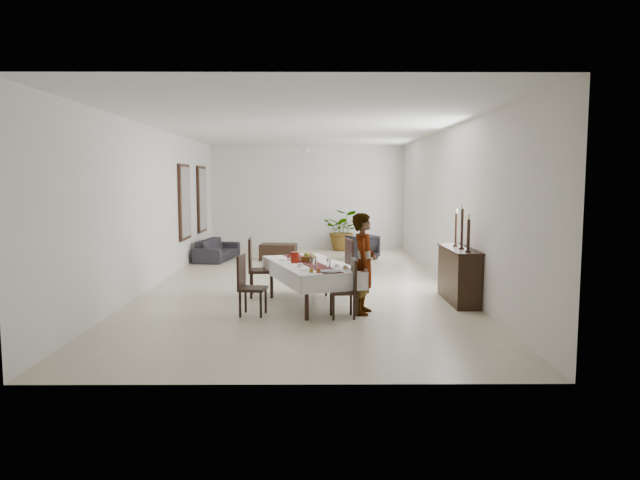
# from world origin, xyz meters

# --- Properties ---
(floor) EXTENTS (6.00, 12.00, 0.00)m
(floor) POSITION_xyz_m (0.00, 0.00, 0.00)
(floor) COLOR beige
(floor) RESTS_ON ground
(ceiling) EXTENTS (6.00, 12.00, 0.02)m
(ceiling) POSITION_xyz_m (0.00, 0.00, 3.20)
(ceiling) COLOR white
(ceiling) RESTS_ON wall_back
(wall_back) EXTENTS (6.00, 0.02, 3.20)m
(wall_back) POSITION_xyz_m (0.00, 6.00, 1.60)
(wall_back) COLOR silver
(wall_back) RESTS_ON floor
(wall_front) EXTENTS (6.00, 0.02, 3.20)m
(wall_front) POSITION_xyz_m (0.00, -6.00, 1.60)
(wall_front) COLOR silver
(wall_front) RESTS_ON floor
(wall_left) EXTENTS (0.02, 12.00, 3.20)m
(wall_left) POSITION_xyz_m (-3.00, 0.00, 1.60)
(wall_left) COLOR silver
(wall_left) RESTS_ON floor
(wall_right) EXTENTS (0.02, 12.00, 3.20)m
(wall_right) POSITION_xyz_m (3.00, 0.00, 1.60)
(wall_right) COLOR silver
(wall_right) RESTS_ON floor
(dining_table_top) EXTENTS (1.62, 2.43, 0.05)m
(dining_table_top) POSITION_xyz_m (0.17, -2.10, 0.68)
(dining_table_top) COLOR black
(dining_table_top) RESTS_ON table_leg_fl
(table_leg_fl) EXTENTS (0.08, 0.08, 0.66)m
(table_leg_fl) POSITION_xyz_m (0.13, -3.24, 0.33)
(table_leg_fl) COLOR black
(table_leg_fl) RESTS_ON floor
(table_leg_fr) EXTENTS (0.08, 0.08, 0.66)m
(table_leg_fr) POSITION_xyz_m (0.91, -2.97, 0.33)
(table_leg_fr) COLOR black
(table_leg_fr) RESTS_ON floor
(table_leg_bl) EXTENTS (0.08, 0.08, 0.66)m
(table_leg_bl) POSITION_xyz_m (-0.57, -1.22, 0.33)
(table_leg_bl) COLOR black
(table_leg_bl) RESTS_ON floor
(table_leg_br) EXTENTS (0.08, 0.08, 0.66)m
(table_leg_br) POSITION_xyz_m (0.21, -0.95, 0.33)
(table_leg_br) COLOR black
(table_leg_br) RESTS_ON floor
(tablecloth_top) EXTENTS (1.83, 2.65, 0.01)m
(tablecloth_top) POSITION_xyz_m (0.17, -2.10, 0.71)
(tablecloth_top) COLOR white
(tablecloth_top) RESTS_ON dining_table_top
(tablecloth_drape_left) EXTENTS (0.80, 2.29, 0.28)m
(tablecloth_drape_left) POSITION_xyz_m (-0.35, -2.28, 0.57)
(tablecloth_drape_left) COLOR white
(tablecloth_drape_left) RESTS_ON dining_table_top
(tablecloth_drape_right) EXTENTS (0.80, 2.29, 0.28)m
(tablecloth_drape_right) POSITION_xyz_m (0.69, -1.92, 0.57)
(tablecloth_drape_right) COLOR white
(tablecloth_drape_right) RESTS_ON dining_table_top
(tablecloth_drape_near) EXTENTS (1.05, 0.37, 0.28)m
(tablecloth_drape_near) POSITION_xyz_m (0.56, -3.24, 0.57)
(tablecloth_drape_near) COLOR white
(tablecloth_drape_near) RESTS_ON dining_table_top
(tablecloth_drape_far) EXTENTS (1.05, 0.37, 0.28)m
(tablecloth_drape_far) POSITION_xyz_m (-0.22, -0.96, 0.57)
(tablecloth_drape_far) COLOR silver
(tablecloth_drape_far) RESTS_ON dining_table_top
(table_runner) EXTENTS (1.07, 2.32, 0.00)m
(table_runner) POSITION_xyz_m (0.17, -2.10, 0.72)
(table_runner) COLOR maroon
(table_runner) RESTS_ON tablecloth_top
(red_pitcher) EXTENTS (0.18, 0.18, 0.19)m
(red_pitcher) POSITION_xyz_m (-0.10, -2.04, 0.81)
(red_pitcher) COLOR maroon
(red_pitcher) RESTS_ON tablecloth_top
(pitcher_handle) EXTENTS (0.11, 0.05, 0.11)m
(pitcher_handle) POSITION_xyz_m (-0.17, -2.07, 0.81)
(pitcher_handle) COLOR maroon
(pitcher_handle) RESTS_ON red_pitcher
(wine_glass_near) EXTENTS (0.07, 0.07, 0.16)m
(wine_glass_near) POSITION_xyz_m (0.47, -2.64, 0.79)
(wine_glass_near) COLOR white
(wine_glass_near) RESTS_ON tablecloth_top
(wine_glass_mid) EXTENTS (0.07, 0.07, 0.16)m
(wine_glass_mid) POSITION_xyz_m (0.25, -2.61, 0.79)
(wine_glass_mid) COLOR white
(wine_glass_mid) RESTS_ON tablecloth_top
(wine_glass_far) EXTENTS (0.07, 0.07, 0.16)m
(wine_glass_far) POSITION_xyz_m (0.20, -2.04, 0.79)
(wine_glass_far) COLOR silver
(wine_glass_far) RESTS_ON tablecloth_top
(teacup_right) EXTENTS (0.08, 0.08, 0.06)m
(teacup_right) POSITION_xyz_m (0.62, -2.54, 0.74)
(teacup_right) COLOR white
(teacup_right) RESTS_ON saucer_right
(saucer_right) EXTENTS (0.14, 0.14, 0.01)m
(saucer_right) POSITION_xyz_m (0.62, -2.54, 0.72)
(saucer_right) COLOR silver
(saucer_right) RESTS_ON tablecloth_top
(teacup_left) EXTENTS (0.08, 0.08, 0.06)m
(teacup_left) POSITION_xyz_m (0.01, -2.50, 0.74)
(teacup_left) COLOR silver
(teacup_left) RESTS_ON saucer_left
(saucer_left) EXTENTS (0.14, 0.14, 0.01)m
(saucer_left) POSITION_xyz_m (0.01, -2.50, 0.72)
(saucer_left) COLOR white
(saucer_left) RESTS_ON tablecloth_top
(plate_near_right) EXTENTS (0.23, 0.23, 0.01)m
(plate_near_right) POSITION_xyz_m (0.74, -2.79, 0.72)
(plate_near_right) COLOR silver
(plate_near_right) RESTS_ON tablecloth_top
(bread_near_right) EXTENTS (0.08, 0.08, 0.08)m
(bread_near_right) POSITION_xyz_m (0.74, -2.79, 0.75)
(bread_near_right) COLOR tan
(bread_near_right) RESTS_ON plate_near_right
(plate_near_left) EXTENTS (0.23, 0.23, 0.01)m
(plate_near_left) POSITION_xyz_m (0.13, -2.85, 0.72)
(plate_near_left) COLOR white
(plate_near_left) RESTS_ON tablecloth_top
(plate_far_left) EXTENTS (0.23, 0.23, 0.01)m
(plate_far_left) POSITION_xyz_m (-0.28, -1.71, 0.72)
(plate_far_left) COLOR white
(plate_far_left) RESTS_ON tablecloth_top
(serving_tray) EXTENTS (0.34, 0.34, 0.02)m
(serving_tray) POSITION_xyz_m (0.49, -3.03, 0.72)
(serving_tray) COLOR #403F44
(serving_tray) RESTS_ON tablecloth_top
(jam_jar_a) EXTENTS (0.06, 0.06, 0.07)m
(jam_jar_a) POSITION_xyz_m (0.30, -3.12, 0.75)
(jam_jar_a) COLOR #8D3914
(jam_jar_a) RESTS_ON tablecloth_top
(jam_jar_b) EXTENTS (0.06, 0.06, 0.07)m
(jam_jar_b) POSITION_xyz_m (0.20, -3.10, 0.75)
(jam_jar_b) COLOR #955C15
(jam_jar_b) RESTS_ON tablecloth_top
(fruit_basket) EXTENTS (0.28, 0.28, 0.09)m
(fruit_basket) POSITION_xyz_m (0.14, -1.86, 0.76)
(fruit_basket) COLOR brown
(fruit_basket) RESTS_ON tablecloth_top
(fruit_red) EXTENTS (0.08, 0.08, 0.08)m
(fruit_red) POSITION_xyz_m (0.16, -1.83, 0.83)
(fruit_red) COLOR #A21021
(fruit_red) RESTS_ON fruit_basket
(fruit_green) EXTENTS (0.08, 0.08, 0.08)m
(fruit_green) POSITION_xyz_m (0.09, -1.85, 0.83)
(fruit_green) COLOR olive
(fruit_green) RESTS_ON fruit_basket
(fruit_yellow) EXTENTS (0.08, 0.08, 0.08)m
(fruit_yellow) POSITION_xyz_m (0.15, -1.90, 0.83)
(fruit_yellow) COLOR yellow
(fruit_yellow) RESTS_ON fruit_basket
(chair_right_near_seat) EXTENTS (0.43, 0.43, 0.04)m
(chair_right_near_seat) POSITION_xyz_m (0.68, -3.08, 0.41)
(chair_right_near_seat) COLOR black
(chair_right_near_seat) RESTS_ON chair_right_near_leg_fl
(chair_right_near_leg_fl) EXTENTS (0.04, 0.04, 0.39)m
(chair_right_near_leg_fl) POSITION_xyz_m (0.85, -3.23, 0.19)
(chair_right_near_leg_fl) COLOR black
(chair_right_near_leg_fl) RESTS_ON floor
(chair_right_near_leg_fr) EXTENTS (0.04, 0.04, 0.39)m
(chair_right_near_leg_fr) POSITION_xyz_m (0.82, -2.91, 0.19)
(chair_right_near_leg_fr) COLOR black
(chair_right_near_leg_fr) RESTS_ON floor
(chair_right_near_leg_bl) EXTENTS (0.04, 0.04, 0.39)m
(chair_right_near_leg_bl) POSITION_xyz_m (0.53, -3.26, 0.19)
(chair_right_near_leg_bl) COLOR black
(chair_right_near_leg_bl) RESTS_ON floor
(chair_right_near_leg_br) EXTENTS (0.04, 0.04, 0.39)m
(chair_right_near_leg_br) POSITION_xyz_m (0.50, -2.94, 0.19)
(chair_right_near_leg_br) COLOR black
(chair_right_near_leg_br) RESTS_ON floor
(chair_right_near_back) EXTENTS (0.07, 0.39, 0.50)m
(chair_right_near_back) POSITION_xyz_m (0.85, -3.06, 0.68)
(chair_right_near_back) COLOR black
(chair_right_near_back) RESTS_ON chair_right_near_seat
(chair_right_far_seat) EXTENTS (0.54, 0.54, 0.05)m
(chair_right_far_seat) POSITION_xyz_m (0.67, -1.52, 0.47)
(chair_right_far_seat) COLOR black
(chair_right_far_seat) RESTS_ON chair_right_far_leg_fl
(chair_right_far_leg_fl) EXTENTS (0.05, 0.05, 0.45)m
(chair_right_far_leg_fl) POSITION_xyz_m (0.90, -1.66, 0.22)
(chair_right_far_leg_fl) COLOR black
(chair_right_far_leg_fl) RESTS_ON floor
(chair_right_far_leg_fr) EXTENTS (0.05, 0.05, 0.45)m
(chair_right_far_leg_fr) POSITION_xyz_m (0.81, -1.30, 0.22)
(chair_right_far_leg_fr) COLOR black
(chair_right_far_leg_fr) RESTS_ON floor
(chair_right_far_leg_bl) EXTENTS (0.05, 0.05, 0.45)m
(chair_right_far_leg_bl) POSITION_xyz_m (0.54, -1.75, 0.22)
(chair_right_far_leg_bl) COLOR black
(chair_right_far_leg_bl) RESTS_ON floor
(chair_right_far_leg_br) EXTENTS (0.05, 0.05, 0.45)m
(chair_right_far_leg_br) POSITION_xyz_m (0.45, -1.39, 0.22)
(chair_right_far_leg_br) COLOR black
(chair_right_far_leg_br) RESTS_ON floor
(chair_right_far_back) EXTENTS (0.14, 0.45, 0.57)m
(chair_right_far_back) POSITION_xyz_m (0.87, -1.48, 0.78)
(chair_right_far_back) COLOR black
(chair_right_far_back) RESTS_ON chair_right_far_seat
(chair_left_near_seat) EXTENTS (0.46, 0.46, 0.05)m
(chair_left_near_seat) POSITION_xyz_m (-0.73, -2.90, 0.42)
(chair_left_near_seat) COLOR black
(chair_left_near_seat) RESTS_ON chair_left_near_leg_fl
(chair_left_near_leg_fl) EXTENTS (0.05, 0.05, 0.40)m
(chair_left_near_leg_fl) POSITION_xyz_m (-0.87, -2.71, 0.20)
(chair_left_near_leg_fl) COLOR black
(chair_left_near_leg_fl) RESTS_ON floor
(chair_left_near_leg_fr) EXTENTS (0.05, 0.05, 0.40)m
(chair_left_near_leg_fr) POSITION_xyz_m (-0.92, -3.04, 0.20)
(chair_left_near_leg_fr) COLOR black
(chair_left_near_leg_fr) RESTS_ON floor
(chair_left_near_leg_bl) EXTENTS (0.05, 0.05, 0.40)m
(chair_left_near_leg_bl) POSITION_xyz_m (-0.54, -2.76, 0.20)
(chair_left_near_leg_bl) COLOR black
(chair_left_near_leg_bl) RESTS_ON floor
(chair_left_near_leg_br) EXTENTS (0.05, 0.05, 0.40)m
(chair_left_near_leg_br) POSITION_xyz_m (-0.59, -3.09, 0.20)
(chair_left_near_leg_br) COLOR black
(chair_left_near_leg_br) RESTS_ON floor
(chair_left_near_back) EXTENTS (0.09, 0.41, 0.52)m
(chair_left_near_back) POSITION_xyz_m (-0.91, -2.88, 0.70)
(chair_left_near_back) COLOR black
(chair_left_near_back) RESTS_ON chair_left_near_seat
(chair_left_far_seat) EXTENTS (0.48, 0.48, 0.05)m
(chair_left_far_seat) POSITION_xyz_m (-0.74, -1.42, 0.48)
(chair_left_far_seat) COLOR black
(chair_left_far_seat) RESTS_ON chair_left_far_leg_fl
(chair_left_far_leg_fl) EXTENTS (0.05, 0.05, 0.45)m
(chair_left_far_leg_fl) POSITION_xyz_m (-0.93, -1.25, 0.22)
(chair_left_far_leg_fl) COLOR black
(chair_left_far_leg_fl) RESTS_ON floor
(chair_left_far_leg_fr) EXTENTS (0.05, 0.05, 0.45)m
(chair_left_far_leg_fr) POSITION_xyz_m (-0.91, -1.62, 0.22)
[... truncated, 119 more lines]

